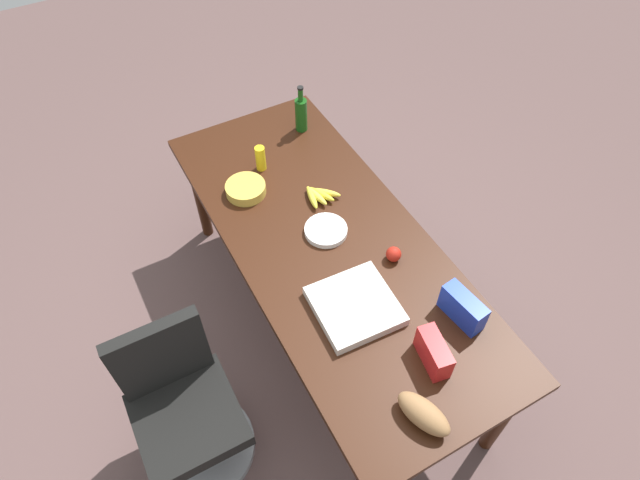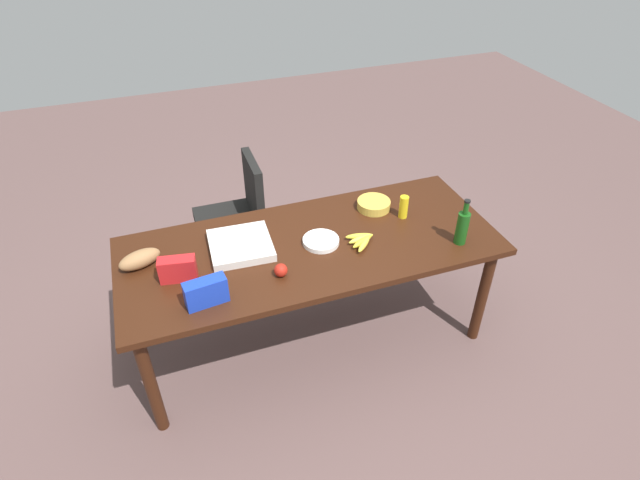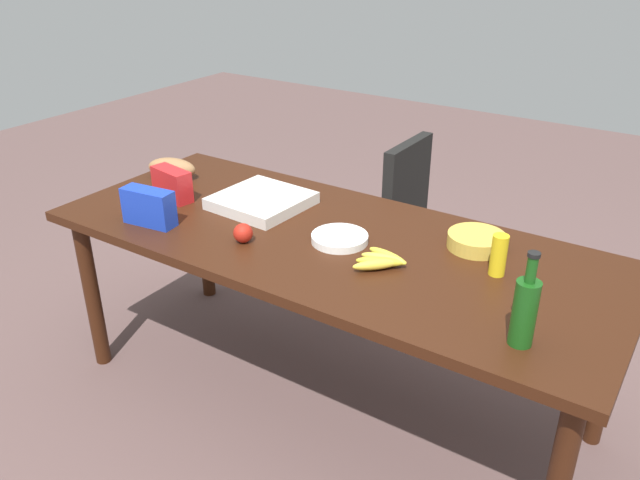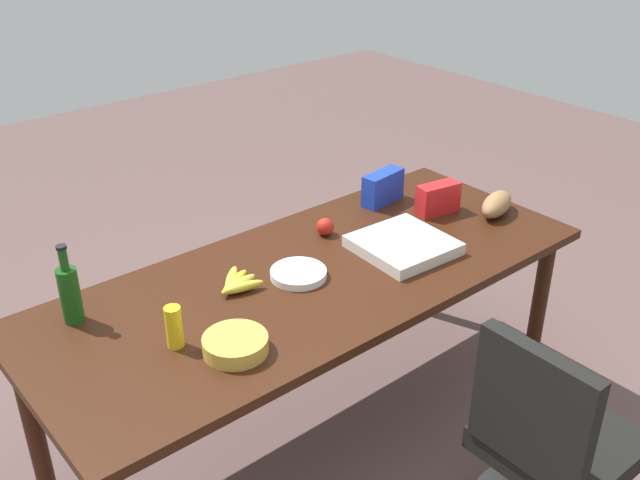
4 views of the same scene
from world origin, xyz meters
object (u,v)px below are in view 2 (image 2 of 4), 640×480
bread_loaf (140,259)px  pizza_box (241,245)px  office_chair (236,228)px  wine_bottle (462,227)px  conference_table (311,254)px  paper_plate_stack (321,241)px  banana_bunch (362,240)px  chip_bag_blue (206,292)px  chip_bag_red (178,269)px  chip_bowl (374,205)px  mustard_bottle (404,207)px  apple_red (281,270)px

bread_loaf → pizza_box: bearing=176.9°
office_chair → wine_bottle: size_ratio=3.02×
conference_table → paper_plate_stack: bearing=167.1°
office_chair → banana_bunch: (-0.58, 1.05, 0.48)m
office_chair → pizza_box: 0.99m
paper_plate_stack → bread_loaf: size_ratio=0.92×
banana_bunch → conference_table: bearing=-18.7°
chip_bag_blue → chip_bag_red: chip_bag_blue is taller
chip_bag_red → chip_bowl: chip_bag_red is taller
wine_bottle → banana_bunch: wine_bottle is taller
chip_bag_blue → conference_table: bearing=-155.8°
conference_table → mustard_bottle: bearing=-173.5°
apple_red → chip_bowl: bearing=-149.6°
chip_bowl → chip_bag_red: bearing=12.5°
conference_table → apple_red: size_ratio=29.93×
chip_bag_blue → apple_red: bearing=-169.1°
chip_bag_blue → chip_bowl: size_ratio=1.01×
chip_bag_blue → pizza_box: 0.48m
mustard_bottle → bread_loaf: size_ratio=0.63×
chip_bag_red → apple_red: chip_bag_red is taller
apple_red → mustard_bottle: bearing=-162.0°
mustard_bottle → office_chair: bearing=-43.0°
pizza_box → wine_bottle: bearing=166.4°
pizza_box → banana_bunch: (-0.70, 0.19, 0.00)m
conference_table → mustard_bottle: 0.67m
pizza_box → paper_plate_stack: bearing=170.2°
office_chair → chip_bag_red: (0.49, 1.02, 0.52)m
wine_bottle → chip_bowl: bearing=-57.1°
chip_bag_blue → chip_bag_red: size_ratio=1.10×
bread_loaf → banana_bunch: bread_loaf is taller
office_chair → chip_bag_red: chip_bag_red is taller
chip_bag_red → apple_red: 0.56m
chip_bag_blue → pizza_box: chip_bag_blue is taller
bread_loaf → paper_plate_stack: bearing=172.3°
chip_bag_red → pizza_box: bearing=-157.9°
bread_loaf → apple_red: bearing=154.6°
banana_bunch → wine_bottle: bearing=161.4°
chip_bag_blue → bread_loaf: (0.30, -0.43, -0.02)m
chip_bowl → banana_bunch: size_ratio=1.15×
chip_bag_blue → apple_red: size_ratio=2.89×
chip_bag_blue → banana_bunch: bearing=-168.1°
chip_bag_blue → mustard_bottle: same height
pizza_box → mustard_bottle: bearing=-177.8°
office_chair → apple_red: (-0.05, 1.18, 0.49)m
mustard_bottle → paper_plate_stack: mustard_bottle is taller
bread_loaf → pizza_box: 0.57m
bread_loaf → apple_red: size_ratio=3.16×
bread_loaf → banana_bunch: 1.28m
mustard_bottle → banana_bunch: 0.40m
mustard_bottle → wine_bottle: wine_bottle is taller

